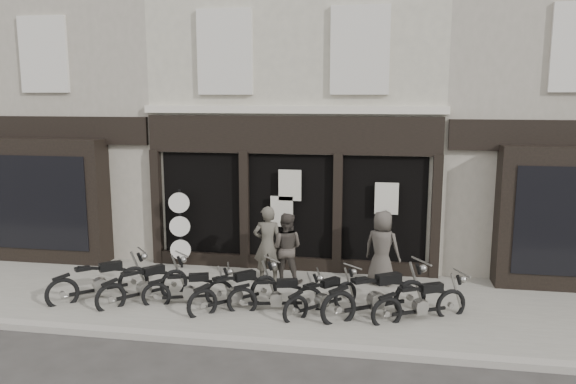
% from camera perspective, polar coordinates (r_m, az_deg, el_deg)
% --- Properties ---
extents(ground_plane, '(90.00, 90.00, 0.00)m').
position_cam_1_polar(ground_plane, '(11.44, -2.24, -12.77)').
color(ground_plane, '#2D2B28').
rests_on(ground_plane, ground).
extents(pavement, '(30.00, 4.20, 0.12)m').
position_cam_1_polar(pavement, '(12.23, -1.34, -10.92)').
color(pavement, slate).
rests_on(pavement, ground_plane).
extents(kerb, '(30.00, 0.25, 0.13)m').
position_cam_1_polar(kerb, '(10.30, -3.76, -15.06)').
color(kerb, gray).
rests_on(kerb, ground_plane).
extents(central_building, '(7.30, 6.22, 8.34)m').
position_cam_1_polar(central_building, '(16.42, 2.07, 8.75)').
color(central_building, '#B8B29E').
rests_on(central_building, ground).
extents(neighbour_left, '(5.60, 6.73, 8.34)m').
position_cam_1_polar(neighbour_left, '(18.35, -18.22, 8.26)').
color(neighbour_left, '#9D9485').
rests_on(neighbour_left, ground).
extents(neighbour_right, '(5.60, 6.73, 8.34)m').
position_cam_1_polar(neighbour_right, '(16.73, 24.35, 7.77)').
color(neighbour_right, '#9D9485').
rests_on(neighbour_right, ground).
extents(motorcycle_0, '(1.77, 1.64, 1.04)m').
position_cam_1_polar(motorcycle_0, '(12.76, -18.54, -8.87)').
color(motorcycle_0, black).
rests_on(motorcycle_0, ground).
extents(motorcycle_1, '(1.55, 1.70, 0.99)m').
position_cam_1_polar(motorcycle_1, '(12.33, -14.37, -9.41)').
color(motorcycle_1, black).
rests_on(motorcycle_1, ground).
extents(motorcycle_2, '(1.84, 0.81, 0.91)m').
position_cam_1_polar(motorcycle_2, '(11.99, -10.01, -9.97)').
color(motorcycle_2, black).
rests_on(motorcycle_2, ground).
extents(motorcycle_3, '(1.65, 1.63, 1.00)m').
position_cam_1_polar(motorcycle_3, '(11.65, -5.38, -10.28)').
color(motorcycle_3, black).
rests_on(motorcycle_3, ground).
extents(motorcycle_4, '(1.92, 0.69, 0.93)m').
position_cam_1_polar(motorcycle_4, '(11.44, -1.18, -10.76)').
color(motorcycle_4, black).
rests_on(motorcycle_4, ground).
extents(motorcycle_5, '(1.46, 1.56, 0.92)m').
position_cam_1_polar(motorcycle_5, '(11.41, 3.50, -10.86)').
color(motorcycle_5, black).
rests_on(motorcycle_5, ground).
extents(motorcycle_6, '(2.11, 1.53, 1.14)m').
position_cam_1_polar(motorcycle_6, '(11.29, 8.98, -10.74)').
color(motorcycle_6, black).
rests_on(motorcycle_6, ground).
extents(motorcycle_7, '(1.88, 1.19, 0.98)m').
position_cam_1_polar(motorcycle_7, '(11.31, 13.33, -11.18)').
color(motorcycle_7, black).
rests_on(motorcycle_7, ground).
extents(man_left, '(0.71, 0.52, 1.81)m').
position_cam_1_polar(man_left, '(12.83, -2.07, -5.40)').
color(man_left, '#47433A').
rests_on(man_left, pavement).
extents(man_centre, '(0.83, 0.67, 1.63)m').
position_cam_1_polar(man_centre, '(12.91, -0.21, -5.70)').
color(man_centre, '#3B3530').
rests_on(man_centre, pavement).
extents(man_right, '(0.97, 0.80, 1.71)m').
position_cam_1_polar(man_right, '(12.96, 9.55, -5.60)').
color(man_right, '#403B35').
rests_on(man_right, pavement).
extents(advert_sign_post, '(0.50, 0.33, 2.10)m').
position_cam_1_polar(advert_sign_post, '(14.19, -10.88, -4.08)').
color(advert_sign_post, black).
rests_on(advert_sign_post, ground).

